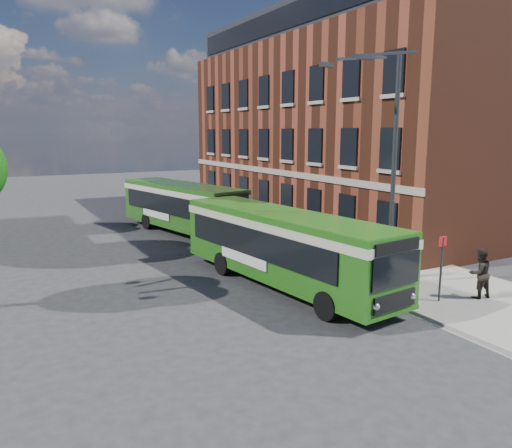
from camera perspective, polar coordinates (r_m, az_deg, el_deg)
ground at (r=19.33m, az=-0.87°, el=-8.10°), size 120.00×120.00×0.00m
pavement at (r=29.38m, az=4.16°, el=-1.48°), size 6.00×48.00×0.15m
kerb_line at (r=27.93m, az=-1.16°, el=-2.23°), size 0.12×48.00×0.01m
brick_office at (r=36.07m, az=10.48°, el=11.63°), size 12.10×26.00×14.20m
street_lamp at (r=19.50m, az=14.70°, el=6.11°), size 2.96×2.38×9.00m
bus_stop_sign at (r=19.05m, az=20.42°, el=-4.33°), size 0.35×0.08×2.52m
bus_front at (r=19.98m, az=3.19°, el=-2.04°), size 3.94×11.53×3.02m
bus_rear at (r=31.02m, az=-8.43°, el=2.37°), size 4.68×10.78×3.02m
pedestrian_a at (r=21.64m, az=16.75°, el=-3.67°), size 0.77×0.70×1.77m
pedestrian_b at (r=20.04m, az=24.19°, el=-5.15°), size 1.02×0.86×1.86m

